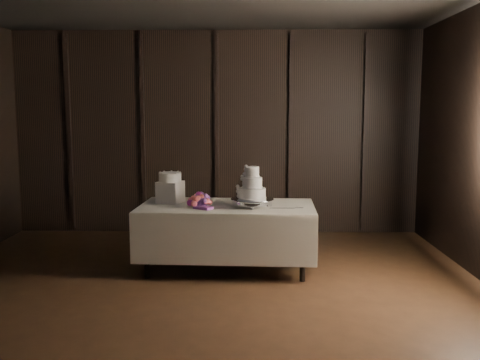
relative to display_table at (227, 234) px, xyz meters
name	(u,v)px	position (x,y,z in m)	size (l,w,h in m)	color
room	(191,151)	(-0.23, -1.55, 1.08)	(6.08, 7.08, 3.08)	black
display_table	(227,234)	(0.00, 0.00, 0.00)	(2.04, 1.13, 0.76)	beige
cake_stand	(252,203)	(0.29, -0.09, 0.39)	(0.48, 0.48, 0.09)	silver
wedding_cake	(250,186)	(0.26, -0.11, 0.58)	(0.35, 0.30, 0.36)	white
bouquet	(200,201)	(-0.30, -0.13, 0.41)	(0.31, 0.41, 0.20)	#CA4D49
box_pedestal	(170,192)	(-0.67, 0.16, 0.47)	(0.26, 0.26, 0.25)	white
small_cake	(170,177)	(-0.67, 0.16, 0.65)	(0.26, 0.26, 0.10)	white
cake_knife	(282,208)	(0.62, -0.22, 0.35)	(0.37, 0.02, 0.01)	silver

